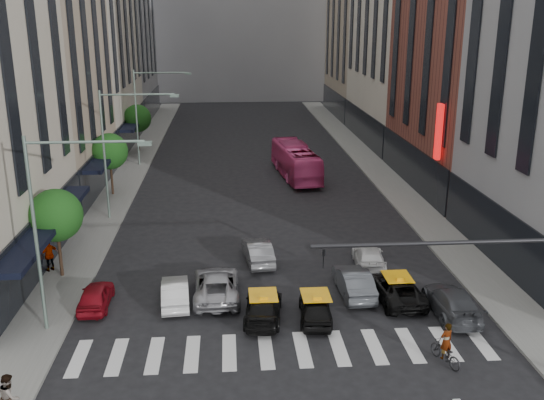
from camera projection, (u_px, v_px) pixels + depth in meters
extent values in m
plane|color=black|center=(293.00, 369.00, 25.00)|extent=(160.00, 160.00, 0.00)
cube|color=slate|center=(125.00, 182.00, 52.75)|extent=(3.00, 96.00, 0.15)
cube|color=slate|center=(384.00, 177.00, 54.40)|extent=(3.00, 96.00, 0.15)
cube|color=tan|center=(38.00, 42.00, 46.96)|extent=(8.00, 16.00, 24.00)
cube|color=gray|center=(116.00, 7.00, 81.35)|extent=(8.00, 18.00, 30.00)
cube|color=brown|center=(470.00, 28.00, 48.14)|extent=(8.00, 18.00, 26.00)
cube|color=tan|center=(365.00, 15.00, 84.08)|extent=(8.00, 18.00, 28.00)
cylinder|color=black|center=(59.00, 249.00, 33.18)|extent=(0.18, 0.18, 3.15)
sphere|color=#184413|center=(56.00, 215.00, 32.61)|extent=(2.88, 2.88, 2.88)
cylinder|color=black|center=(111.00, 175.00, 48.43)|extent=(0.18, 0.18, 3.15)
sphere|color=#184413|center=(110.00, 151.00, 47.87)|extent=(2.88, 2.88, 2.88)
cylinder|color=black|center=(139.00, 137.00, 63.69)|extent=(0.18, 0.18, 3.15)
sphere|color=#184413|center=(137.00, 118.00, 63.12)|extent=(2.88, 2.88, 2.88)
cylinder|color=gray|center=(36.00, 237.00, 26.66)|extent=(0.16, 0.16, 9.00)
cylinder|color=gray|center=(85.00, 142.00, 25.61)|extent=(5.00, 0.12, 0.12)
cube|color=gray|center=(145.00, 143.00, 25.82)|extent=(0.60, 0.25, 0.18)
cylinder|color=gray|center=(104.00, 156.00, 41.91)|extent=(0.16, 0.16, 9.00)
cylinder|color=gray|center=(137.00, 94.00, 40.86)|extent=(5.00, 0.12, 0.12)
cube|color=gray|center=(174.00, 96.00, 41.07)|extent=(0.60, 0.25, 0.18)
cylinder|color=gray|center=(137.00, 118.00, 57.17)|extent=(0.16, 0.16, 9.00)
cylinder|color=gray|center=(161.00, 73.00, 56.11)|extent=(5.00, 0.12, 0.12)
cube|color=gray|center=(188.00, 74.00, 56.32)|extent=(0.60, 0.25, 0.18)
cylinder|color=black|center=(442.00, 243.00, 22.74)|extent=(10.00, 0.16, 0.16)
imported|color=black|center=(323.00, 259.00, 22.56)|extent=(0.13, 0.16, 0.80)
cube|color=red|center=(439.00, 132.00, 43.21)|extent=(0.30, 0.70, 4.00)
imported|color=maroon|center=(96.00, 296.00, 30.14)|extent=(1.48, 3.59, 1.22)
imported|color=silver|center=(175.00, 292.00, 30.50)|extent=(1.67, 3.94, 1.26)
imported|color=#A5A5AA|center=(216.00, 285.00, 31.16)|extent=(2.41, 5.04, 1.39)
imported|color=black|center=(263.00, 307.00, 28.97)|extent=(2.20, 4.41, 1.23)
imported|color=black|center=(315.00, 308.00, 28.85)|extent=(1.83, 3.87, 1.28)
imported|color=#484C51|center=(354.00, 282.00, 31.50)|extent=(1.64, 4.34, 1.41)
imported|color=black|center=(397.00, 288.00, 30.88)|extent=(2.32, 4.67, 1.27)
imported|color=#43464B|center=(452.00, 302.00, 29.36)|extent=(1.90, 4.64, 1.34)
imported|color=gray|center=(258.00, 251.00, 35.61)|extent=(1.88, 4.24, 1.35)
imported|color=silver|center=(369.00, 258.00, 34.88)|extent=(2.18, 4.36, 1.21)
imported|color=#DC4083|center=(296.00, 161.00, 54.14)|extent=(3.60, 10.74, 2.93)
imported|color=black|center=(445.00, 353.00, 25.27)|extent=(1.24, 1.96, 0.97)
imported|color=gray|center=(448.00, 325.00, 24.89)|extent=(0.69, 0.57, 1.62)
imported|color=gray|center=(10.00, 396.00, 21.49)|extent=(0.87, 1.00, 1.77)
imported|color=gray|center=(49.00, 255.00, 33.98)|extent=(1.13, 1.08, 1.89)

